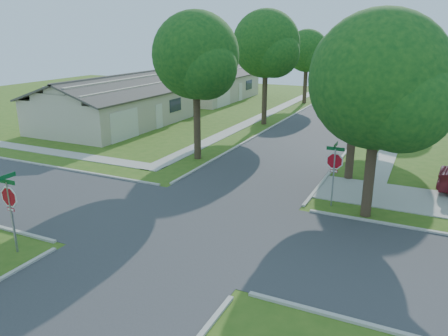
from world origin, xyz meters
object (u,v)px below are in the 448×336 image
object	(u,v)px
tree_e_near	(359,74)
tree_w_mid	(267,47)
house_nw_far	(207,86)
tree_w_near	(197,60)
tree_ne_corner	(380,87)
tree_e_far	(400,50)
car_curb_east	(343,113)
house_nw_near	(115,108)
car_curb_west	(336,87)
stop_sign_sw	(9,200)
stop_sign_ne	(334,164)
tree_e_mid	(386,52)
tree_w_far	(307,53)

from	to	relation	value
tree_e_near	tree_w_mid	bearing A→B (deg)	128.05
house_nw_far	tree_w_near	bearing A→B (deg)	-63.73
tree_ne_corner	house_nw_far	size ratio (longest dim) A/B	0.64
tree_e_far	house_nw_far	xyz separation A→B (m)	(-20.75, -2.01, -4.46)
car_curb_east	tree_e_far	bearing A→B (deg)	62.93
tree_e_near	tree_w_near	size ratio (longest dim) A/B	0.92
tree_e_near	tree_w_mid	world-z (taller)	tree_w_mid
house_nw_near	car_curb_west	size ratio (longest dim) A/B	2.61
car_curb_east	car_curb_west	bearing A→B (deg)	99.53
stop_sign_sw	tree_w_mid	size ratio (longest dim) A/B	0.31
tree_e_near	car_curb_west	distance (m)	36.34
stop_sign_sw	house_nw_far	world-z (taller)	house_nw_far
tree_w_mid	car_curb_east	xyz separation A→B (m)	(5.84, 4.69, -5.81)
house_nw_far	stop_sign_sw	bearing A→B (deg)	-72.90
stop_sign_ne	tree_e_mid	world-z (taller)	tree_e_mid
tree_w_near	tree_e_mid	bearing A→B (deg)	51.92
tree_ne_corner	car_curb_east	xyz separation A→B (m)	(-5.16, 21.49, -4.91)
car_curb_east	tree_e_near	bearing A→B (deg)	-81.89
tree_w_near	house_nw_near	bearing A→B (deg)	152.17
tree_e_near	tree_w_mid	xyz separation A→B (m)	(-9.39, 12.00, 0.85)
tree_e_near	tree_e_mid	bearing A→B (deg)	89.97
tree_w_near	car_curb_west	size ratio (longest dim) A/B	1.72
tree_e_near	tree_e_mid	distance (m)	12.02
stop_sign_ne	house_nw_near	xyz separation A→B (m)	(-20.69, 10.30, -0.51)
car_curb_west	house_nw_near	bearing A→B (deg)	69.98
stop_sign_sw	tree_e_far	size ratio (longest dim) A/B	0.34
stop_sign_ne	tree_w_mid	world-z (taller)	tree_w_mid
tree_w_far	car_curb_east	distance (m)	11.25
tree_e_mid	tree_ne_corner	bearing A→B (deg)	-84.55
car_curb_west	house_nw_far	bearing A→B (deg)	47.17
stop_sign_ne	tree_e_mid	distance (m)	16.84
tree_w_near	house_nw_far	bearing A→B (deg)	116.27
tree_w_far	stop_sign_ne	bearing A→B (deg)	-72.30
car_curb_west	stop_sign_sw	bearing A→B (deg)	91.93
tree_ne_corner	car_curb_east	bearing A→B (deg)	103.50
tree_w_near	tree_ne_corner	world-z (taller)	tree_w_near
tree_w_near	house_nw_far	size ratio (longest dim) A/B	0.66
tree_w_far	car_curb_east	bearing A→B (deg)	-54.83
tree_e_far	tree_w_far	distance (m)	9.42
tree_w_far	tree_e_mid	bearing A→B (deg)	-54.10
tree_e_near	house_nw_far	distance (m)	31.24
stop_sign_sw	tree_w_far	xyz separation A→B (m)	(0.05, 38.71, 3.48)
tree_e_mid	tree_w_near	xyz separation A→B (m)	(-9.40, -12.00, -0.14)
tree_e_far	tree_ne_corner	world-z (taller)	tree_e_far
tree_w_near	stop_sign_ne	bearing A→B (deg)	-24.74
tree_w_far	car_curb_west	bearing A→B (deg)	81.84
stop_sign_ne	house_nw_near	world-z (taller)	house_nw_near
stop_sign_ne	tree_e_mid	size ratio (longest dim) A/B	0.32
tree_w_far	tree_ne_corner	xyz separation A→B (m)	(11.01, -29.80, 0.09)
house_nw_near	car_curb_west	distance (m)	31.82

